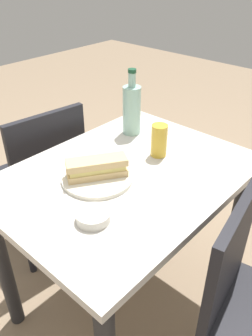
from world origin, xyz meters
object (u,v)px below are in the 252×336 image
Objects in this scene: beer_glass at (159,140)px; olive_bowl at (93,216)px; plate_near at (97,177)px; knife_near at (91,166)px; dining_table at (126,202)px; water_bottle at (132,109)px; chair_near at (252,306)px; chair_far at (43,175)px; baguette_sandwich_near at (97,168)px.

olive_bowl is (-0.44, -0.09, -0.05)m from beer_glass.
plate_near is 1.88× the size of knife_near.
dining_table is at bearing 21.61° from olive_bowl.
water_bottle is 2.72× the size of olive_bowl.
olive_bowl is (-0.52, -0.31, -0.10)m from water_bottle.
beer_glass is (0.26, -0.11, 0.05)m from knife_near.
plate_near is at bearing 98.42° from chair_near.
baguette_sandwich_near is (-0.09, -0.50, 0.30)m from chair_far.
chair_near is at bearing -81.58° from plate_near.
chair_near is at bearing -81.58° from baguette_sandwich_near.
plate_near is 1.19× the size of baguette_sandwich_near.
water_bottle is at bearing 37.97° from dining_table.
knife_near reaches higher than dining_table.
chair_near reaches higher than plate_near.
plate_near is at bearing -112.54° from knife_near.
baguette_sandwich_near is at bearing -100.14° from chair_far.
baguette_sandwich_near is at bearing 98.42° from chair_near.
chair_far is at bearing 79.86° from baguette_sandwich_near.
chair_near is 0.58m from olive_bowl.
beer_glass is (0.28, -0.06, 0.06)m from plate_near.
plate_near is 1.97× the size of beer_glass.
chair_near reaches higher than olive_bowl.
knife_near is 0.48× the size of water_bottle.
baguette_sandwich_near is (-0.10, 0.05, 0.19)m from dining_table.
olive_bowl is at bearing -149.57° from water_bottle.
beer_glass is at bearing -2.94° from dining_table.
chair_far is at bearing 108.97° from beer_glass.
dining_table is 0.32m from olive_bowl.
plate_near is (-0.09, 0.60, 0.26)m from chair_near.
chair_near reaches higher than knife_near.
water_bottle is 0.23m from beer_glass.
baguette_sandwich_near is at bearing 154.76° from dining_table.
water_bottle is at bearing 70.03° from beer_glass.
dining_table is at bearing -142.03° from water_bottle.
chair_near is at bearing -91.21° from dining_table.
plate_near is at bearing -100.14° from chair_far.
plate_near is at bearing 154.76° from dining_table.
beer_glass is at bearing -11.34° from plate_near.
beer_glass reaches higher than chair_near.
chair_far reaches higher than plate_near.
dining_table is 0.20m from knife_near.
olive_bowl reaches higher than knife_near.
water_bottle is (0.27, 0.75, 0.37)m from chair_near.
dining_table is 6.92× the size of knife_near.
chair_near is at bearing -90.07° from chair_far.
dining_table is 0.18m from plate_near.
beer_glass is at bearing 70.32° from chair_near.
beer_glass reaches higher than dining_table.
chair_far is 1.00× the size of chair_near.
baguette_sandwich_near is 2.05× the size of olive_bowl.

